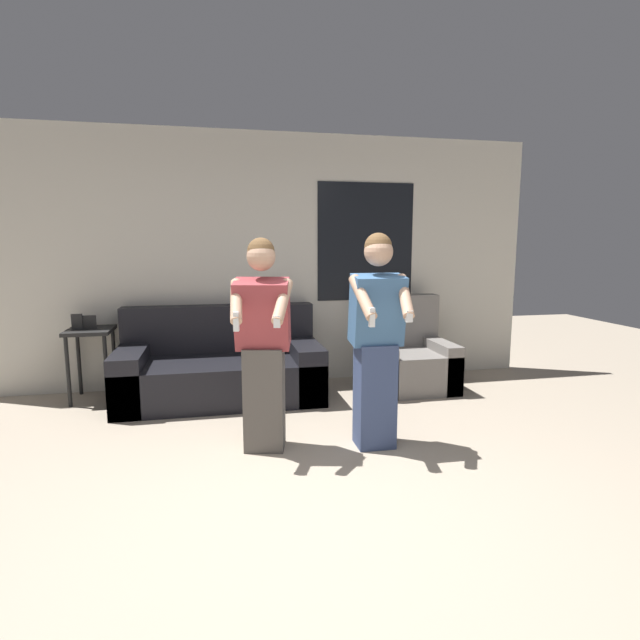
% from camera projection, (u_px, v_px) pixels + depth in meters
% --- Properties ---
extents(ground_plane, '(14.00, 14.00, 0.00)m').
position_uv_depth(ground_plane, '(322.00, 527.00, 2.73)').
color(ground_plane, tan).
extents(wall_back, '(6.06, 0.07, 2.70)m').
position_uv_depth(wall_back, '(266.00, 260.00, 5.41)').
color(wall_back, beige).
rests_on(wall_back, ground_plane).
extents(couch, '(1.96, 0.97, 0.90)m').
position_uv_depth(couch, '(221.00, 369.00, 4.98)').
color(couch, black).
rests_on(couch, ground_plane).
extents(armchair, '(0.87, 0.82, 0.97)m').
position_uv_depth(armchair, '(406.00, 359.00, 5.36)').
color(armchair, slate).
rests_on(armchair, ground_plane).
extents(side_table, '(0.42, 0.48, 0.86)m').
position_uv_depth(side_table, '(90.00, 341.00, 4.88)').
color(side_table, black).
rests_on(side_table, ground_plane).
extents(person_left, '(0.47, 0.56, 1.58)m').
position_uv_depth(person_left, '(263.00, 345.00, 3.64)').
color(person_left, '#56514C').
rests_on(person_left, ground_plane).
extents(person_right, '(0.44, 0.48, 1.61)m').
position_uv_depth(person_right, '(376.00, 340.00, 3.70)').
color(person_right, '#384770').
rests_on(person_right, ground_plane).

